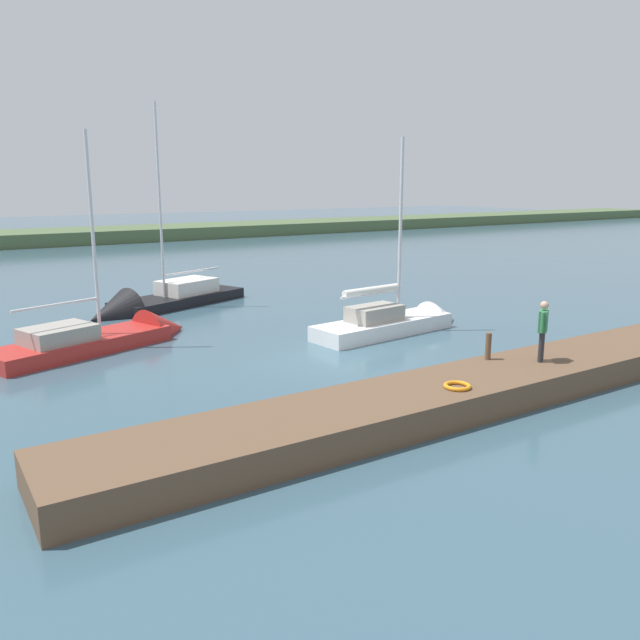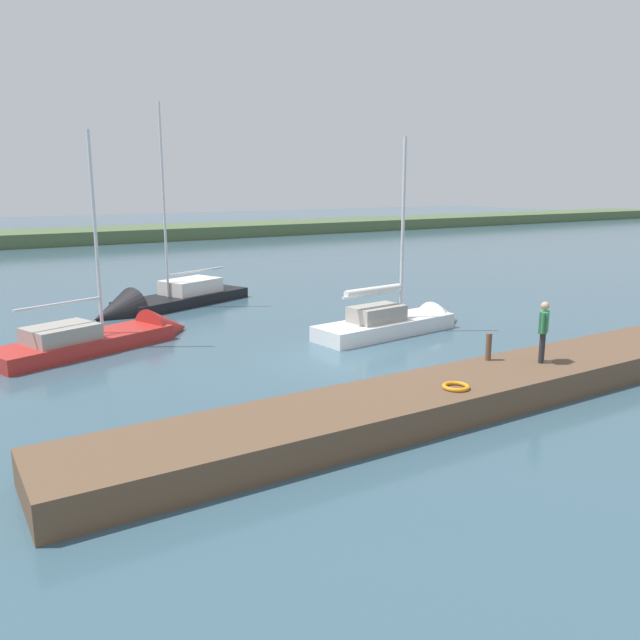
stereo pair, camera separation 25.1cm
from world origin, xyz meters
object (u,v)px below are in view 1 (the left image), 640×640
(life_ring_buoy, at_px, (457,386))
(sailboat_far_right, at_px, (154,305))
(person_on_dock, at_px, (543,327))
(mooring_post_near, at_px, (488,346))
(sailboat_behind_pier, at_px, (400,325))
(sailboat_far_left, at_px, (111,341))

(life_ring_buoy, relative_size, sailboat_far_right, 0.07)
(life_ring_buoy, distance_m, person_on_dock, 3.76)
(mooring_post_near, height_order, sailboat_far_right, sailboat_far_right)
(sailboat_behind_pier, distance_m, sailboat_far_left, 10.60)
(mooring_post_near, relative_size, sailboat_far_right, 0.08)
(sailboat_behind_pier, distance_m, person_on_dock, 7.63)
(person_on_dock, bearing_deg, mooring_post_near, -163.55)
(person_on_dock, bearing_deg, sailboat_far_right, 164.53)
(sailboat_far_left, bearing_deg, life_ring_buoy, -85.17)
(sailboat_behind_pier, bearing_deg, mooring_post_near, -115.32)
(mooring_post_near, height_order, sailboat_far_left, sailboat_far_left)
(mooring_post_near, height_order, person_on_dock, person_on_dock)
(sailboat_far_left, bearing_deg, sailboat_far_right, 38.97)
(sailboat_far_left, bearing_deg, sailboat_behind_pier, -39.44)
(life_ring_buoy, height_order, sailboat_far_left, sailboat_far_left)
(sailboat_behind_pier, xyz_separation_m, person_on_dock, (1.16, 7.40, 1.50))
(sailboat_far_right, height_order, sailboat_behind_pier, sailboat_far_right)
(mooring_post_near, bearing_deg, sailboat_far_left, -52.65)
(mooring_post_near, bearing_deg, sailboat_far_right, -74.47)
(mooring_post_near, distance_m, person_on_dock, 1.54)
(mooring_post_near, relative_size, sailboat_behind_pier, 0.10)
(mooring_post_near, bearing_deg, life_ring_buoy, 28.75)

